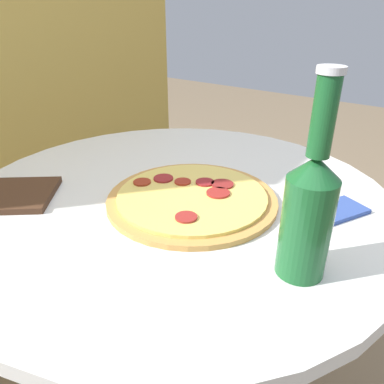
# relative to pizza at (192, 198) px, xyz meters

# --- Properties ---
(table) EXTENTS (0.83, 0.83, 0.71)m
(table) POSITION_rel_pizza_xyz_m (0.01, 0.04, -0.18)
(table) COLOR silver
(table) RESTS_ON ground_plane
(pizza) EXTENTS (0.31, 0.31, 0.02)m
(pizza) POSITION_rel_pizza_xyz_m (0.00, 0.00, 0.00)
(pizza) COLOR #C68E47
(pizza) RESTS_ON table
(beer_bottle) EXTENTS (0.07, 0.07, 0.27)m
(beer_bottle) POSITION_rel_pizza_xyz_m (-0.08, -0.24, 0.09)
(beer_bottle) COLOR #195628
(beer_bottle) RESTS_ON table
(pizza_paddle) EXTENTS (0.22, 0.24, 0.02)m
(pizza_paddle) POSITION_rel_pizza_xyz_m (-0.20, 0.30, -0.00)
(pizza_paddle) COLOR #422819
(pizza_paddle) RESTS_ON table
(napkin) EXTENTS (0.12, 0.10, 0.01)m
(napkin) POSITION_rel_pizza_xyz_m (0.12, -0.23, -0.00)
(napkin) COLOR #334C99
(napkin) RESTS_ON table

